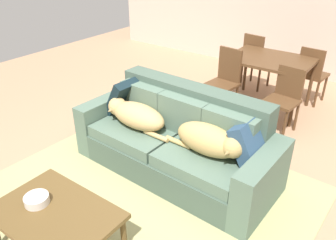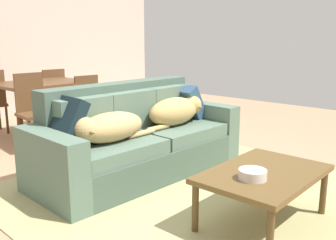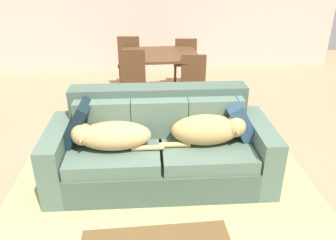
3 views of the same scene
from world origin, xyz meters
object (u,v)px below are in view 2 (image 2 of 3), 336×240
bowl_on_coffee_table (253,174)px  couch (137,140)px  throw_pillow_by_left_arm (62,123)px  coffee_table (264,177)px  dog_on_left_cushion (108,127)px  throw_pillow_by_right_arm (185,102)px  dining_chair_near_left (34,108)px  dining_chair_near_right (91,103)px  dog_on_right_cushion (176,111)px  dining_table (41,87)px  dining_chair_far_right (52,94)px

bowl_on_coffee_table → couch: bearing=77.7°
throw_pillow_by_left_arm → coffee_table: throw_pillow_by_left_arm is taller
dog_on_left_cushion → throw_pillow_by_right_arm: throw_pillow_by_right_arm is taller
dining_chair_near_left → dog_on_left_cushion: bearing=-91.1°
couch → coffee_table: 1.52m
throw_pillow_by_left_arm → coffee_table: 1.76m
dog_on_left_cushion → coffee_table: bearing=-73.6°
dining_chair_near_right → dining_chair_near_left: bearing=-173.0°
coffee_table → dog_on_right_cushion: bearing=66.2°
dining_chair_near_right → couch: bearing=-104.5°
throw_pillow_by_right_arm → couch: bearing=-178.9°
couch → throw_pillow_by_right_arm: couch is taller
couch → dining_chair_near_right: 1.68m
couch → dining_chair_near_left: size_ratio=2.37×
couch → dog_on_right_cushion: 0.55m
throw_pillow_by_left_arm → dining_chair_near_right: throw_pillow_by_left_arm is taller
dog_on_right_cushion → dining_table: bearing=99.9°
throw_pillow_by_left_arm → dining_table: bearing=64.3°
coffee_table → dining_table: dining_table is taller
couch → dining_chair_near_right: bearing=70.9°
throw_pillow_by_left_arm → coffee_table: size_ratio=0.46×
couch → throw_pillow_by_right_arm: size_ratio=5.52×
couch → dining_table: bearing=87.7°
throw_pillow_by_right_arm → dining_chair_far_right: (-0.16, 2.63, -0.14)m
couch → throw_pillow_by_left_arm: 0.87m
dog_on_right_cushion → throw_pillow_by_right_arm: bearing=26.1°
dining_chair_near_right → throw_pillow_by_right_arm: bearing=-75.7°
dining_chair_far_right → throw_pillow_by_left_arm: bearing=66.1°
throw_pillow_by_left_arm → dining_chair_near_left: size_ratio=0.48×
couch → throw_pillow_by_right_arm: (0.81, 0.02, 0.29)m
dog_on_left_cushion → dining_chair_near_right: 2.02m
throw_pillow_by_left_arm → coffee_table: bearing=-67.1°
dog_on_left_cushion → dog_on_right_cushion: size_ratio=1.03×
dog_on_right_cushion → throw_pillow_by_left_arm: (-1.28, 0.22, 0.05)m
throw_pillow_by_right_arm → dining_chair_near_left: bearing=124.8°
dog_on_right_cushion → dining_chair_near_right: bearing=87.5°
dog_on_right_cushion → dining_chair_near_left: dining_chair_near_left is taller
coffee_table → throw_pillow_by_left_arm: bearing=112.9°
couch → bowl_on_coffee_table: 1.57m
couch → dining_table: 2.15m
coffee_table → dining_table: bearing=85.2°
dog_on_right_cushion → dining_chair_near_left: bearing=115.6°
throw_pillow_by_right_arm → bowl_on_coffee_table: size_ratio=2.06×
coffee_table → dining_chair_near_left: bearing=92.3°
dining_table → dining_chair_near_right: 0.74m
bowl_on_coffee_table → throw_pillow_by_right_arm: bearing=53.4°
bowl_on_coffee_table → dining_table: 3.69m
bowl_on_coffee_table → dining_chair_near_left: dining_chair_near_left is taller
couch → dining_table: size_ratio=1.94×
dog_on_left_cushion → dining_chair_near_left: size_ratio=0.91×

